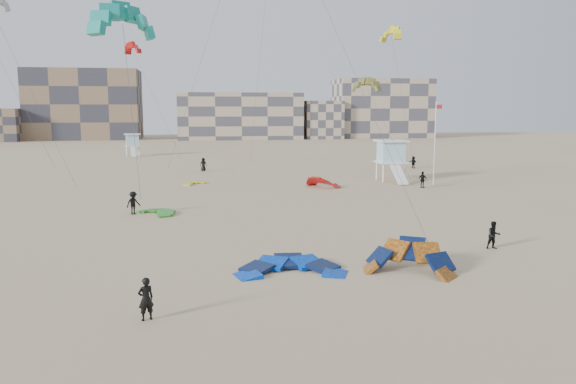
{
  "coord_description": "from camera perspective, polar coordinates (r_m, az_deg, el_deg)",
  "views": [
    {
      "loc": [
        -0.82,
        -20.66,
        7.79
      ],
      "look_at": [
        3.42,
        6.0,
        3.81
      ],
      "focal_mm": 35.0,
      "sensor_mm": 36.0,
      "label": 1
    }
  ],
  "objects": [
    {
      "name": "ground",
      "position": [
        22.1,
        -6.48,
        -12.31
      ],
      "size": [
        320.0,
        320.0,
        0.0
      ],
      "primitive_type": "plane",
      "color": "tan",
      "rests_on": "ground"
    },
    {
      "name": "kite_ground_blue",
      "position": [
        27.37,
        0.28,
        -8.15
      ],
      "size": [
        5.15,
        5.39,
        1.87
      ],
      "primitive_type": null,
      "rotation": [
        0.18,
        0.0,
        -0.07
      ],
      "color": "blue",
      "rests_on": "ground"
    },
    {
      "name": "kite_ground_orange",
      "position": [
        27.87,
        12.15,
        -8.03
      ],
      "size": [
        5.85,
        5.86,
        4.25
      ],
      "primitive_type": null,
      "rotation": [
        0.75,
        0.0,
        -0.51
      ],
      "color": "orange",
      "rests_on": "ground"
    },
    {
      "name": "kite_ground_green",
      "position": [
        43.33,
        -13.12,
        -2.19
      ],
      "size": [
        4.47,
        4.44,
        0.65
      ],
      "primitive_type": null,
      "rotation": [
        0.06,
        0.0,
        -0.92
      ],
      "color": "green",
      "rests_on": "ground"
    },
    {
      "name": "kite_ground_red_far",
      "position": [
        56.93,
        3.51,
        0.51
      ],
      "size": [
        5.28,
        5.26,
        3.36
      ],
      "primitive_type": null,
      "rotation": [
        0.58,
        0.0,
        2.27
      ],
      "color": "#B31213",
      "rests_on": "ground"
    },
    {
      "name": "kite_ground_yellow",
      "position": [
        59.68,
        -9.48,
        0.78
      ],
      "size": [
        3.83,
        3.85,
        0.59
      ],
      "primitive_type": null,
      "rotation": [
        0.07,
        0.0,
        0.72
      ],
      "color": "yellow",
      "rests_on": "ground"
    },
    {
      "name": "kitesurfer_main",
      "position": [
        21.85,
        -14.25,
        -10.48
      ],
      "size": [
        0.71,
        0.61,
        1.64
      ],
      "primitive_type": "imported",
      "rotation": [
        0.0,
        0.0,
        3.59
      ],
      "color": "black",
      "rests_on": "ground"
    },
    {
      "name": "kitesurfer_b",
      "position": [
        33.65,
        20.18,
        -4.14
      ],
      "size": [
        0.79,
        0.62,
        1.58
      ],
      "primitive_type": "imported",
      "rotation": [
        0.0,
        0.0,
        -0.04
      ],
      "color": "black",
      "rests_on": "ground"
    },
    {
      "name": "kitesurfer_c",
      "position": [
        43.47,
        -15.44,
        -1.08
      ],
      "size": [
        1.28,
        1.19,
        1.73
      ],
      "primitive_type": "imported",
      "rotation": [
        0.0,
        0.0,
        0.64
      ],
      "color": "black",
      "rests_on": "ground"
    },
    {
      "name": "kitesurfer_d",
      "position": [
        57.7,
        13.52,
        1.23
      ],
      "size": [
        0.92,
        1.01,
        1.65
      ],
      "primitive_type": "imported",
      "rotation": [
        0.0,
        0.0,
        2.24
      ],
      "color": "black",
      "rests_on": "ground"
    },
    {
      "name": "kitesurfer_e",
      "position": [
        72.18,
        -8.6,
        2.79
      ],
      "size": [
        0.84,
        0.55,
        1.71
      ],
      "primitive_type": "imported",
      "rotation": [
        0.0,
        0.0,
        0.01
      ],
      "color": "black",
      "rests_on": "ground"
    },
    {
      "name": "kitesurfer_f",
      "position": [
        76.83,
        12.6,
        2.97
      ],
      "size": [
        0.84,
        1.55,
        1.6
      ],
      "primitive_type": "imported",
      "rotation": [
        0.0,
        0.0,
        -1.31
      ],
      "color": "black",
      "rests_on": "ground"
    },
    {
      "name": "kite_fly_teal_a",
      "position": [
        39.16,
        -16.45,
        16.05
      ],
      "size": [
        5.79,
        7.88,
        13.79
      ],
      "rotation": [
        0.0,
        0.0,
        0.56
      ],
      "color": "#188F7E",
      "rests_on": "ground"
    },
    {
      "name": "kite_fly_olive",
      "position": [
        58.73,
        7.96,
        10.6
      ],
      "size": [
        4.54,
        8.96,
        10.38
      ],
      "rotation": [
        0.0,
        0.0,
        -0.52
      ],
      "color": "brown",
      "rests_on": "ground"
    },
    {
      "name": "kite_fly_yellow",
      "position": [
        75.54,
        10.42,
        15.39
      ],
      "size": [
        6.11,
        4.43,
        17.53
      ],
      "rotation": [
        0.0,
        0.0,
        -1.25
      ],
      "color": "yellow",
      "rests_on": "ground"
    },
    {
      "name": "kite_fly_red",
      "position": [
        81.35,
        -15.51,
        13.81
      ],
      "size": [
        8.12,
        4.22,
        16.0
      ],
      "rotation": [
        0.0,
        0.0,
        2.24
      ],
      "color": "#B31213",
      "rests_on": "ground"
    },
    {
      "name": "lifeguard_tower_near",
      "position": [
        62.77,
        10.41,
        3.16
      ],
      "size": [
        3.22,
        6.1,
        4.46
      ],
      "rotation": [
        0.0,
        0.0,
        -0.02
      ],
      "color": "white",
      "rests_on": "ground"
    },
    {
      "name": "lifeguard_tower_far",
      "position": [
        98.75,
        -15.51,
        4.64
      ],
      "size": [
        3.01,
        5.29,
        3.71
      ],
      "rotation": [
        0.0,
        0.0,
        0.16
      ],
      "color": "white",
      "rests_on": "ground"
    },
    {
      "name": "flagpole",
      "position": [
        60.0,
        14.71,
        4.98
      ],
      "size": [
        0.7,
        0.11,
        8.6
      ],
      "color": "white",
      "rests_on": "ground"
    },
    {
      "name": "condo_west_b",
      "position": [
        157.4,
        -19.93,
        8.34
      ],
      "size": [
        28.0,
        14.0,
        18.0
      ],
      "primitive_type": "cube",
      "color": "#7B634A",
      "rests_on": "ground"
    },
    {
      "name": "condo_mid",
      "position": [
        151.06,
        -4.96,
        7.69
      ],
      "size": [
        32.0,
        16.0,
        12.0
      ],
      "primitive_type": "cube",
      "color": "tan",
      "rests_on": "ground"
    },
    {
      "name": "condo_east",
      "position": [
        160.9,
        9.49,
        8.36
      ],
      "size": [
        26.0,
        14.0,
        16.0
      ],
      "primitive_type": "cube",
      "color": "tan",
      "rests_on": "ground"
    },
    {
      "name": "condo_fill_right",
      "position": [
        152.27,
        3.45,
        7.33
      ],
      "size": [
        10.0,
        10.0,
        10.0
      ],
      "primitive_type": "cube",
      "color": "tan",
      "rests_on": "ground"
    }
  ]
}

